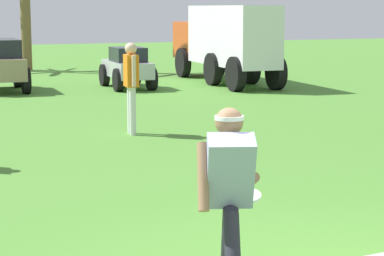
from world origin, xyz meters
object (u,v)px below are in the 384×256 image
(frisbee_thrower, at_px, (230,194))
(parked_car_slot_c, at_px, (2,63))
(frisbee_in_flight, at_px, (246,195))
(teammate_midfield, at_px, (131,79))
(box_truck, at_px, (225,40))
(parked_car_slot_d, at_px, (127,67))

(frisbee_thrower, xyz_separation_m, parked_car_slot_c, (0.28, 15.02, -0.08))
(frisbee_in_flight, distance_m, teammate_midfield, 6.80)
(frisbee_in_flight, relative_size, teammate_midfield, 0.21)
(frisbee_thrower, bearing_deg, frisbee_in_flight, 55.30)
(box_truck, bearing_deg, parked_car_slot_d, -172.35)
(frisbee_thrower, relative_size, parked_car_slot_d, 0.64)
(teammate_midfield, relative_size, parked_car_slot_d, 0.70)
(teammate_midfield, bearing_deg, box_truck, 56.26)
(parked_car_slot_c, bearing_deg, parked_car_slot_d, -9.24)
(frisbee_thrower, distance_m, parked_car_slot_d, 14.91)
(frisbee_in_flight, xyz_separation_m, box_truck, (6.12, 14.32, 0.62))
(teammate_midfield, bearing_deg, parked_car_slot_c, 98.61)
(frisbee_in_flight, bearing_deg, box_truck, 66.86)
(frisbee_in_flight, bearing_deg, teammate_midfield, 81.20)
(frisbee_in_flight, height_order, parked_car_slot_d, parked_car_slot_d)
(parked_car_slot_d, distance_m, box_truck, 3.13)
(parked_car_slot_c, height_order, box_truck, box_truck)
(box_truck, bearing_deg, parked_car_slot_c, 178.93)
(frisbee_in_flight, xyz_separation_m, parked_car_slot_d, (3.09, 13.91, -0.05))
(frisbee_thrower, bearing_deg, box_truck, 66.35)
(frisbee_in_flight, xyz_separation_m, teammate_midfield, (1.04, 6.71, 0.33))
(teammate_midfield, height_order, parked_car_slot_c, teammate_midfield)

